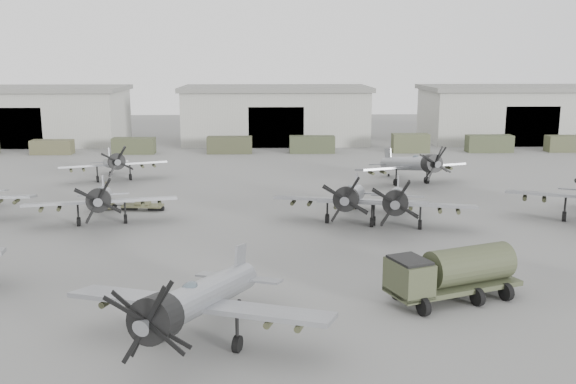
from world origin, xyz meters
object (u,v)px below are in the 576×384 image
aircraft_mid_1 (101,198)px  tug_trailer (118,205)px  aircraft_mid_2 (351,197)px  aircraft_far_0 (113,162)px  aircraft_extra_655 (396,200)px  aircraft_near_1 (196,300)px  aircraft_far_1 (413,164)px  ground_crew (108,190)px  fuel_tanker (452,271)px

aircraft_mid_1 → tug_trailer: (0.12, 5.17, -1.73)m
aircraft_mid_1 → aircraft_mid_2: 19.92m
aircraft_mid_2 → aircraft_mid_1: bearing=-168.7°
aircraft_far_0 → aircraft_extra_655: size_ratio=0.91×
aircraft_near_1 → aircraft_mid_2: bearing=84.0°
aircraft_mid_1 → aircraft_far_1: 32.40m
aircraft_extra_655 → aircraft_far_0: bearing=155.4°
ground_crew → aircraft_extra_655: bearing=-127.0°
aircraft_far_0 → aircraft_far_1: (31.79, -3.00, 0.13)m
tug_trailer → ground_crew: (-1.95, 4.29, 0.40)m
aircraft_far_0 → aircraft_near_1: bearing=-91.0°
aircraft_near_1 → aircraft_far_0: aircraft_near_1 is taller
aircraft_far_0 → ground_crew: size_ratio=6.62×
aircraft_far_1 → fuel_tanker: 32.77m
fuel_tanker → tug_trailer: bearing=115.2°
aircraft_mid_2 → ground_crew: 23.94m
aircraft_near_1 → ground_crew: bearing=128.7°
aircraft_near_1 → tug_trailer: (-9.87, 27.60, -1.87)m
aircraft_mid_1 → aircraft_far_0: aircraft_mid_1 is taller
aircraft_mid_1 → aircraft_extra_655: (23.33, -1.78, 0.07)m
aircraft_far_1 → aircraft_extra_655: (-5.15, -17.23, 0.05)m
aircraft_far_1 → tug_trailer: (-28.36, -10.27, -1.75)m
aircraft_mid_2 → aircraft_far_0: size_ratio=1.10×
aircraft_mid_1 → fuel_tanker: bearing=-47.9°
fuel_tanker → ground_crew: bearing=112.4°
ground_crew → aircraft_mid_2: bearing=-127.4°
aircraft_extra_655 → tug_trailer: aircraft_extra_655 is taller
aircraft_near_1 → fuel_tanker: size_ratio=1.59×
fuel_tanker → ground_crew: 36.55m
aircraft_mid_2 → aircraft_far_1: aircraft_mid_2 is taller
aircraft_mid_1 → fuel_tanker: 28.93m
aircraft_far_0 → aircraft_far_1: 31.93m
aircraft_mid_2 → fuel_tanker: aircraft_mid_2 is taller
aircraft_mid_2 → tug_trailer: aircraft_mid_2 is taller
aircraft_extra_655 → aircraft_far_1: bearing=86.0°
aircraft_far_1 → aircraft_extra_655: size_ratio=0.97×
aircraft_near_1 → aircraft_mid_2: size_ratio=1.02×
aircraft_near_1 → aircraft_far_0: bearing=126.3°
aircraft_far_1 → ground_crew: 30.92m
aircraft_far_0 → fuel_tanker: (26.76, -35.37, -0.39)m
aircraft_mid_1 → aircraft_extra_655: size_ratio=0.97×
aircraft_far_1 → aircraft_mid_2: bearing=-135.8°
aircraft_mid_2 → aircraft_far_1: size_ratio=1.03×
aircraft_mid_2 → fuel_tanker: bearing=-65.3°
aircraft_near_1 → tug_trailer: bearing=128.0°
aircraft_mid_1 → aircraft_far_0: bearing=88.1°
aircraft_far_0 → fuel_tanker: bearing=-71.9°
aircraft_far_1 → aircraft_extra_655: bearing=-124.1°
ground_crew → tug_trailer: bearing=-168.5°
aircraft_extra_655 → fuel_tanker: 15.16m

